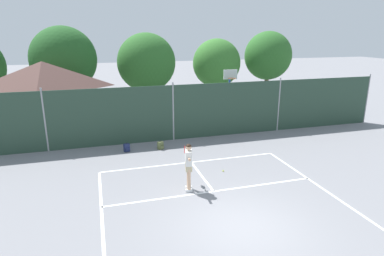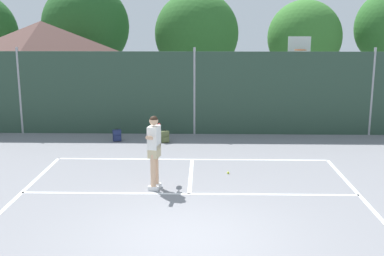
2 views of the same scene
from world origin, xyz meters
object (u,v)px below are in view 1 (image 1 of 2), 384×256
(basketball_hoop, at_px, (230,89))
(backpack_navy, at_px, (127,148))
(tennis_player, at_px, (189,163))
(backpack_olive, at_px, (161,146))
(tennis_ball, at_px, (223,171))

(basketball_hoop, bearing_deg, backpack_navy, -154.54)
(basketball_hoop, relative_size, tennis_player, 1.91)
(basketball_hoop, distance_m, backpack_navy, 7.90)
(backpack_olive, bearing_deg, backpack_navy, 175.04)
(tennis_player, xyz_separation_m, backpack_navy, (-1.83, 4.94, -0.92))
(tennis_player, relative_size, tennis_ball, 28.10)
(basketball_hoop, xyz_separation_m, backpack_navy, (-6.87, -3.27, -2.12))
(backpack_olive, bearing_deg, tennis_ball, -60.25)
(backpack_navy, bearing_deg, backpack_olive, -4.96)
(tennis_player, height_order, backpack_olive, tennis_player)
(basketball_hoop, height_order, tennis_ball, basketball_hoop)
(basketball_hoop, relative_size, backpack_navy, 7.67)
(backpack_navy, bearing_deg, basketball_hoop, 25.46)
(basketball_hoop, height_order, backpack_olive, basketball_hoop)
(tennis_ball, xyz_separation_m, backpack_olive, (-2.03, 3.55, 0.16))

